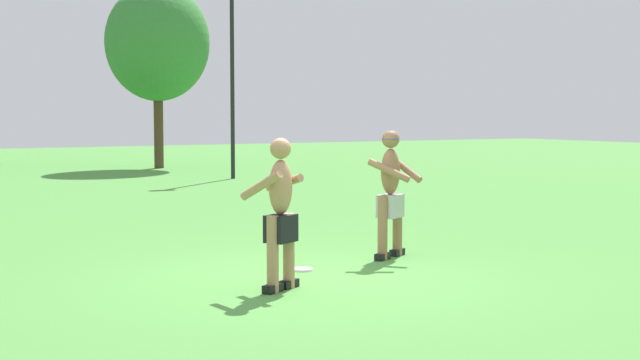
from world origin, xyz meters
The scene contains 6 objects.
ground_plane centered at (0.00, 0.00, 0.00)m, with size 80.00×80.00×0.00m, color #4C8E3D.
player_with_cap centered at (1.67, 0.83, 0.94)m, with size 0.75×0.74×1.71m.
player_in_black centered at (-0.59, -0.37, 0.87)m, with size 0.67×0.76×1.66m.
frisbee centered at (0.20, 0.58, 0.01)m, with size 0.26×0.26×0.03m, color white.
lamp_post centered at (5.68, 14.80, 3.45)m, with size 0.60×0.24×5.62m.
tree_left_field centered at (5.47, 20.50, 4.27)m, with size 3.54×3.54×6.28m.
Camera 1 is at (-5.02, -8.97, 1.94)m, focal length 50.42 mm.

